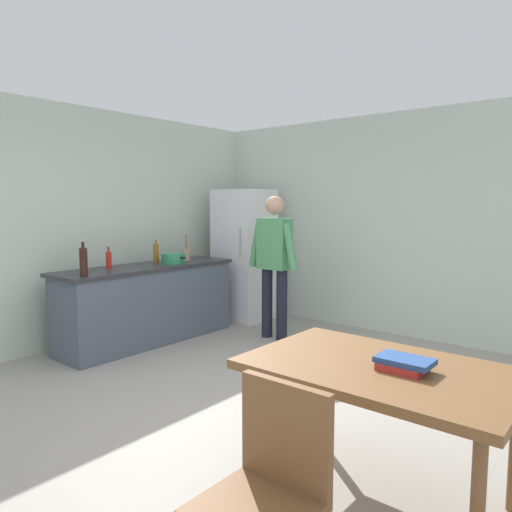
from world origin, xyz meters
TOP-DOWN VIEW (x-y plane):
  - ground_plane at (0.00, 0.00)m, footprint 14.00×14.00m
  - wall_back at (0.00, 3.00)m, footprint 6.40×0.12m
  - wall_left at (-2.60, 0.20)m, footprint 0.12×5.60m
  - kitchen_counter at (-2.00, 0.80)m, footprint 0.64×2.20m
  - refrigerator at (-1.90, 2.40)m, footprint 0.70×0.67m
  - person at (-0.95, 1.85)m, footprint 0.70×0.22m
  - dining_table at (1.40, -0.30)m, footprint 1.40×0.90m
  - chair at (1.40, -1.27)m, footprint 0.42×0.42m
  - cooking_pot at (-1.90, 1.11)m, footprint 0.40×0.28m
  - utensil_jar at (-2.02, 1.41)m, footprint 0.11×0.11m
  - bottle_beer_brown at (-2.14, 0.07)m, footprint 0.06×0.06m
  - bottle_sauce_red at (-2.10, 0.36)m, footprint 0.06×0.06m
  - bottle_oil_amber at (-2.14, 1.05)m, footprint 0.06×0.06m
  - bottle_wine_dark at (-1.78, -0.13)m, footprint 0.08×0.08m
  - book_stack at (1.53, -0.30)m, footprint 0.28×0.19m

SIDE VIEW (x-z plane):
  - ground_plane at x=0.00m, z-range 0.00..0.00m
  - kitchen_counter at x=-2.00m, z-range 0.00..0.90m
  - chair at x=1.40m, z-range 0.08..0.99m
  - dining_table at x=1.40m, z-range 0.30..1.05m
  - book_stack at x=1.53m, z-range 0.75..0.82m
  - refrigerator at x=-1.90m, z-range 0.00..1.80m
  - cooking_pot at x=-1.90m, z-range 0.90..1.02m
  - person at x=-0.95m, z-range 0.13..1.83m
  - utensil_jar at x=-2.02m, z-range 0.82..1.14m
  - bottle_sauce_red at x=-2.10m, z-range 0.88..1.12m
  - bottle_beer_brown at x=-2.14m, z-range 0.88..1.14m
  - bottle_oil_amber at x=-2.14m, z-range 0.88..1.16m
  - bottle_wine_dark at x=-1.78m, z-range 0.88..1.22m
  - wall_back at x=0.00m, z-range 0.00..2.70m
  - wall_left at x=-2.60m, z-range 0.00..2.70m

